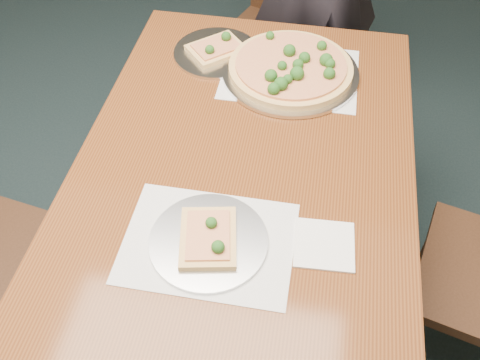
% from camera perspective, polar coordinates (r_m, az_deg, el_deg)
% --- Properties ---
extents(dining_table, '(0.90, 1.50, 0.75)m').
position_cam_1_polar(dining_table, '(1.46, -0.00, -2.39)').
color(dining_table, '#502610').
rests_on(dining_table, ground).
extents(chair_far, '(0.54, 0.54, 0.91)m').
position_cam_1_polar(chair_far, '(2.42, 4.50, 16.73)').
color(chair_far, black).
rests_on(chair_far, ground).
extents(placemat_main, '(0.42, 0.32, 0.00)m').
position_cam_1_polar(placemat_main, '(1.72, 5.37, 11.20)').
color(placemat_main, white).
rests_on(placemat_main, dining_table).
extents(placemat_near, '(0.40, 0.30, 0.00)m').
position_cam_1_polar(placemat_near, '(1.27, -3.37, -6.66)').
color(placemat_near, white).
rests_on(placemat_near, dining_table).
extents(pizza_pan, '(0.43, 0.43, 0.08)m').
position_cam_1_polar(pizza_pan, '(1.70, 5.49, 11.74)').
color(pizza_pan, silver).
rests_on(pizza_pan, dining_table).
extents(slice_plate_near, '(0.28, 0.28, 0.06)m').
position_cam_1_polar(slice_plate_near, '(1.26, -3.37, -6.35)').
color(slice_plate_near, silver).
rests_on(slice_plate_near, dining_table).
extents(slice_plate_far, '(0.28, 0.28, 0.06)m').
position_cam_1_polar(slice_plate_far, '(1.79, -2.52, 13.62)').
color(slice_plate_far, silver).
rests_on(slice_plate_far, dining_table).
extents(napkin, '(0.15, 0.15, 0.01)m').
position_cam_1_polar(napkin, '(1.27, 8.97, -6.82)').
color(napkin, white).
rests_on(napkin, dining_table).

